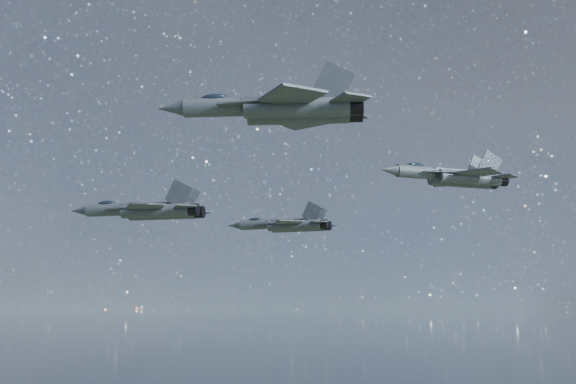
{
  "coord_description": "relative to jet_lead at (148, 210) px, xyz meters",
  "views": [
    {
      "loc": [
        4.87,
        -72.11,
        143.68
      ],
      "look_at": [
        3.28,
        2.2,
        156.69
      ],
      "focal_mm": 42.0,
      "sensor_mm": 36.0,
      "label": 1
    }
  ],
  "objects": [
    {
      "name": "jet_left",
      "position": [
        15.07,
        19.31,
        0.75
      ],
      "size": [
        15.69,
        10.58,
        3.95
      ],
      "rotation": [
        0.0,
        0.0,
        -0.29
      ],
      "color": "#343B41"
    },
    {
      "name": "jet_lead",
      "position": [
        0.0,
        0.0,
        0.0
      ],
      "size": [
        16.46,
        11.32,
        4.13
      ],
      "rotation": [
        0.0,
        0.0,
        -0.2
      ],
      "color": "#343B41"
    },
    {
      "name": "jet_right",
      "position": [
        15.34,
        -20.84,
        5.23
      ],
      "size": [
        17.61,
        12.45,
        4.46
      ],
      "rotation": [
        0.0,
        0.0,
        -0.06
      ],
      "color": "#343B41"
    },
    {
      "name": "jet_slot",
      "position": [
        35.16,
        5.19,
        4.68
      ],
      "size": [
        17.03,
        11.33,
        4.33
      ],
      "rotation": [
        0.0,
        0.0,
        0.36
      ],
      "color": "#343B41"
    }
  ]
}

